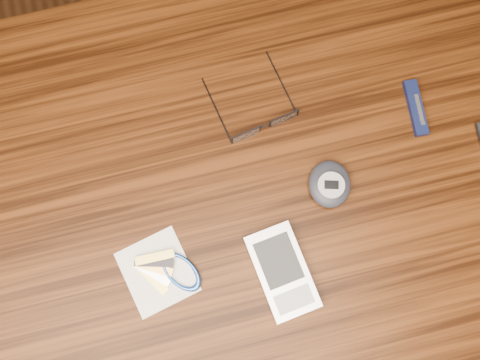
# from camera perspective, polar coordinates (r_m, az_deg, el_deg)

# --- Properties ---
(ground) EXTENTS (3.80, 3.80, 0.00)m
(ground) POSITION_cam_1_polar(r_m,az_deg,el_deg) (1.51, -2.31, -7.11)
(ground) COLOR #472814
(ground) RESTS_ON ground
(desk) EXTENTS (1.00, 0.70, 0.75)m
(desk) POSITION_cam_1_polar(r_m,az_deg,el_deg) (0.86, -4.02, -3.52)
(desk) COLOR #3C1C09
(desk) RESTS_ON ground
(eyeglasses) EXTENTS (0.13, 0.13, 0.02)m
(eyeglasses) POSITION_cam_1_polar(r_m,az_deg,el_deg) (0.78, 2.47, 6.13)
(eyeglasses) COLOR black
(eyeglasses) RESTS_ON desk
(pda_phone) EXTENTS (0.08, 0.13, 0.02)m
(pda_phone) POSITION_cam_1_polar(r_m,az_deg,el_deg) (0.74, 4.53, -9.71)
(pda_phone) COLOR #B7B7BC
(pda_phone) RESTS_ON desk
(pedometer) EXTENTS (0.08, 0.08, 0.03)m
(pedometer) POSITION_cam_1_polar(r_m,az_deg,el_deg) (0.76, 9.55, -0.43)
(pedometer) COLOR #20212C
(pedometer) RESTS_ON desk
(notepad_keys) EXTENTS (0.12, 0.12, 0.01)m
(notepad_keys) POSITION_cam_1_polar(r_m,az_deg,el_deg) (0.75, -7.62, -9.61)
(notepad_keys) COLOR silver
(notepad_keys) RESTS_ON desk
(pocket_knife) EXTENTS (0.03, 0.09, 0.01)m
(pocket_knife) POSITION_cam_1_polar(r_m,az_deg,el_deg) (0.83, 18.24, 7.31)
(pocket_knife) COLOR #0E1336
(pocket_knife) RESTS_ON desk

